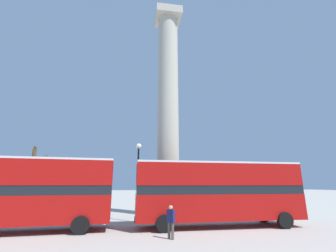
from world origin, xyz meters
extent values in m
plane|color=#ADA89E|center=(0.00, 0.00, 0.00)|extent=(200.00, 200.00, 0.00)
cube|color=#ADA593|center=(0.00, 0.00, 0.42)|extent=(4.85, 4.85, 0.84)
cube|color=#ADA593|center=(0.00, 0.00, 1.26)|extent=(3.49, 3.49, 0.84)
cylinder|color=#ADA593|center=(0.00, 0.00, 11.19)|extent=(2.10, 2.10, 19.01)
cube|color=#ADA593|center=(0.00, 0.00, 21.14)|extent=(2.84, 2.84, 0.90)
sphere|color=brown|center=(0.00, 0.00, 22.05)|extent=(0.90, 0.90, 0.90)
cube|color=#A80F0C|center=(2.56, -5.93, 1.30)|extent=(11.15, 2.60, 1.61)
cube|color=black|center=(2.56, -5.93, 2.38)|extent=(11.15, 2.55, 0.55)
cube|color=#A80F0C|center=(2.56, -5.93, 3.37)|extent=(11.15, 2.60, 1.42)
cube|color=silver|center=(2.56, -5.93, 4.14)|extent=(11.15, 2.60, 0.12)
cylinder|color=black|center=(6.45, -4.64, 0.50)|extent=(1.00, 0.31, 1.00)
cylinder|color=black|center=(6.46, -7.17, 0.50)|extent=(1.00, 0.31, 1.00)
cylinder|color=black|center=(-1.35, -4.69, 0.50)|extent=(1.00, 0.31, 1.00)
cylinder|color=black|center=(-1.33, -7.22, 0.50)|extent=(1.00, 0.31, 1.00)
cube|color=#A80F0C|center=(-9.87, -6.02, 1.31)|extent=(10.80, 3.35, 1.61)
cube|color=black|center=(-9.87, -6.02, 2.39)|extent=(10.80, 3.30, 0.55)
cube|color=#A80F0C|center=(-9.87, -6.02, 3.41)|extent=(10.80, 3.35, 1.50)
cube|color=silver|center=(-9.87, -6.02, 4.22)|extent=(10.80, 3.35, 0.12)
cylinder|color=black|center=(-6.26, -4.47, 0.50)|extent=(1.02, 0.38, 1.00)
cylinder|color=black|center=(-6.07, -7.01, 0.50)|extent=(1.02, 0.38, 1.00)
cube|color=#ADA593|center=(-12.74, 2.06, 1.49)|extent=(3.95, 3.10, 2.98)
ellipsoid|color=brown|center=(-12.74, 2.06, 4.66)|extent=(2.31, 1.42, 1.08)
cone|color=brown|center=(-11.71, 1.89, 5.15)|extent=(1.13, 0.76, 1.14)
cylinder|color=brown|center=(-12.74, 2.06, 5.65)|extent=(0.36, 0.36, 0.90)
sphere|color=brown|center=(-12.74, 2.06, 6.24)|extent=(0.28, 0.28, 0.28)
cylinder|color=brown|center=(-12.00, 2.24, 3.55)|extent=(0.20, 0.20, 1.14)
cylinder|color=brown|center=(-12.10, 1.65, 3.55)|extent=(0.20, 0.20, 1.14)
cylinder|color=brown|center=(-13.37, 2.47, 3.55)|extent=(0.20, 0.20, 1.14)
cylinder|color=brown|center=(-13.47, 1.88, 3.55)|extent=(0.20, 0.20, 1.14)
cylinder|color=black|center=(-2.87, -3.10, 0.20)|extent=(0.31, 0.31, 0.40)
cylinder|color=black|center=(-2.87, -3.10, 2.76)|extent=(0.14, 0.14, 5.52)
sphere|color=white|center=(-2.87, -3.10, 5.73)|extent=(0.42, 0.42, 0.42)
cylinder|color=#4C473D|center=(-1.13, -8.93, 0.40)|extent=(0.14, 0.14, 0.80)
cylinder|color=#4C473D|center=(-1.29, -8.76, 0.40)|extent=(0.14, 0.14, 0.80)
cube|color=#191E51|center=(-1.21, -8.85, 1.11)|extent=(0.42, 0.44, 0.63)
sphere|color=tan|center=(-1.21, -8.85, 1.54)|extent=(0.22, 0.22, 0.22)
camera|label=1|loc=(-3.25, -21.22, 2.70)|focal=24.00mm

